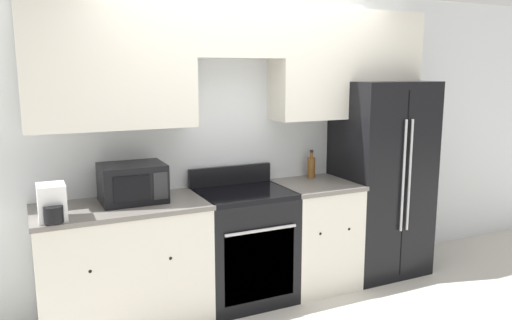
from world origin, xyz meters
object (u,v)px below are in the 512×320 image
oven_range (244,245)px  bottle (311,167)px  refrigerator (377,177)px  microwave (133,183)px

oven_range → bottle: bearing=15.9°
refrigerator → bottle: refrigerator is taller
microwave → bottle: bearing=5.4°
refrigerator → oven_range: bearing=-177.5°
refrigerator → bottle: 0.67m
oven_range → bottle: (0.78, 0.22, 0.56)m
oven_range → microwave: microwave is taller
refrigerator → microwave: size_ratio=3.85×
oven_range → refrigerator: 1.48m
microwave → bottle: microwave is taller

